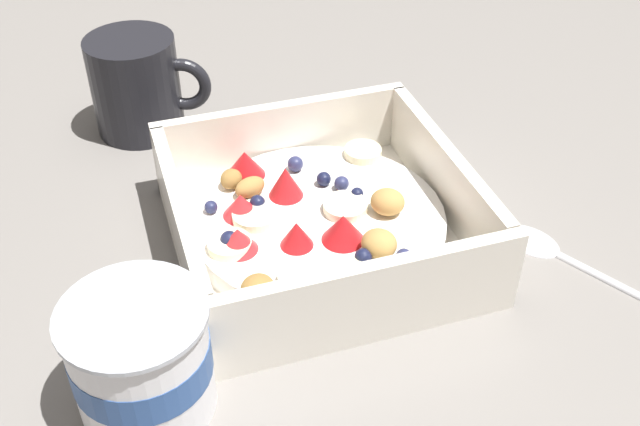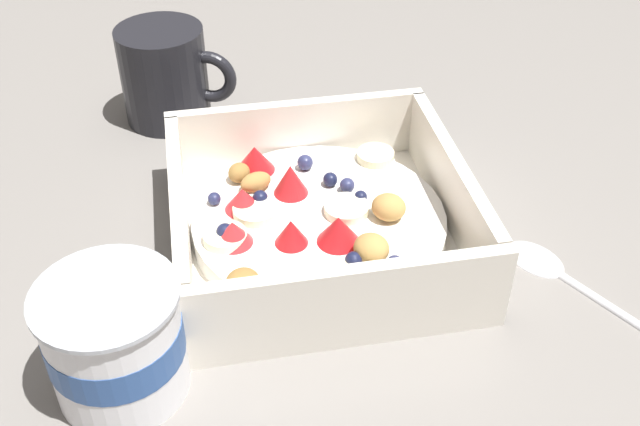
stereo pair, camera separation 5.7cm
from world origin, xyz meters
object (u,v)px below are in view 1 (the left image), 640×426
at_px(yogurt_cup, 141,359).
at_px(coffee_mug, 138,85).
at_px(fruit_bowl, 317,223).
at_px(spoon, 562,253).

height_order(yogurt_cup, coffee_mug, coffee_mug).
height_order(fruit_bowl, spoon, fruit_bowl).
bearing_deg(spoon, fruit_bowl, -22.79).
distance_m(spoon, yogurt_cup, 0.32).
height_order(fruit_bowl, coffee_mug, coffee_mug).
xyz_separation_m(fruit_bowl, yogurt_cup, (0.14, 0.11, 0.02)).
relative_size(fruit_bowl, yogurt_cup, 2.49).
bearing_deg(fruit_bowl, yogurt_cup, 37.61).
bearing_deg(coffee_mug, fruit_bowl, 116.10).
height_order(spoon, yogurt_cup, yogurt_cup).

